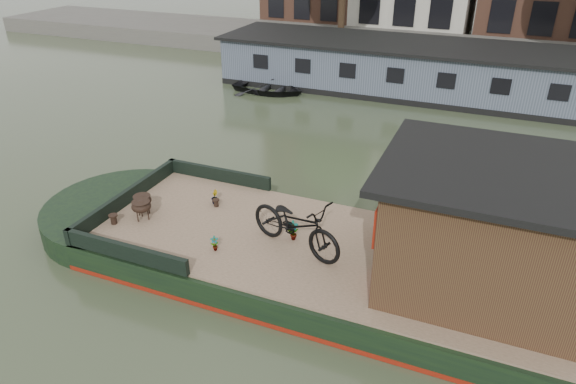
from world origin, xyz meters
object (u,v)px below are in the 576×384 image
at_px(brazier_front, 142,210).
at_px(brazier_rear, 143,204).
at_px(cabin, 490,228).
at_px(potted_plant_a, 293,231).
at_px(bicycle, 296,224).
at_px(dinghy, 269,85).

relative_size(brazier_front, brazier_rear, 1.02).
relative_size(cabin, potted_plant_a, 9.00).
relative_size(bicycle, brazier_rear, 4.95).
relative_size(cabin, brazier_rear, 8.75).
height_order(bicycle, brazier_front, bicycle).
bearing_deg(cabin, bicycle, -175.89).
distance_m(bicycle, brazier_front, 3.70).
bearing_deg(potted_plant_a, brazier_rear, -175.38).
relative_size(bicycle, brazier_front, 4.83).
height_order(brazier_front, dinghy, brazier_front).
bearing_deg(brazier_front, bicycle, 3.74).
distance_m(bicycle, potted_plant_a, 0.51).
bearing_deg(dinghy, bicycle, -150.66).
height_order(potted_plant_a, brazier_rear, brazier_rear).
xyz_separation_m(bicycle, brazier_front, (-3.68, -0.24, -0.36)).
bearing_deg(bicycle, dinghy, 45.37).
xyz_separation_m(bicycle, dinghy, (-5.98, 11.76, -0.91)).
height_order(bicycle, brazier_rear, bicycle).
height_order(cabin, dinghy, cabin).
bearing_deg(cabin, dinghy, 129.85).
height_order(cabin, brazier_rear, cabin).
distance_m(cabin, brazier_rear, 7.53).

